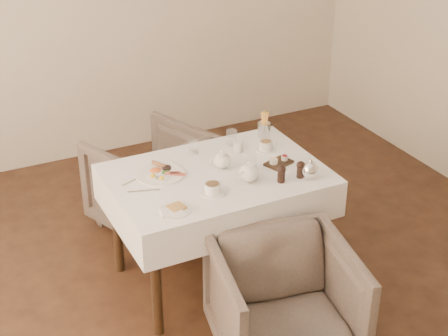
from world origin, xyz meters
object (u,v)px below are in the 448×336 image
armchair_near (284,305)px  breakfast_plate (160,173)px  armchair_far (154,181)px  table (217,190)px  teapot_centre (222,159)px

armchair_near → breakfast_plate: (-0.32, 0.93, 0.43)m
armchair_near → armchair_far: armchair_far is taller
breakfast_plate → armchair_near: bearing=-71.7°
table → armchair_near: table is taller
table → teapot_centre: (0.06, 0.04, 0.18)m
armchair_far → breakfast_plate: (-0.19, -0.64, 0.42)m
armchair_near → teapot_centre: teapot_centre is taller
breakfast_plate → teapot_centre: bearing=-13.9°
armchair_far → teapot_centre: (0.17, -0.73, 0.47)m
table → breakfast_plate: 0.36m
table → armchair_near: size_ratio=1.73×
table → breakfast_plate: size_ratio=4.39×
armchair_near → breakfast_plate: size_ratio=2.54×
table → breakfast_plate: breakfast_plate is taller
breakfast_plate → teapot_centre: (0.37, -0.09, 0.05)m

